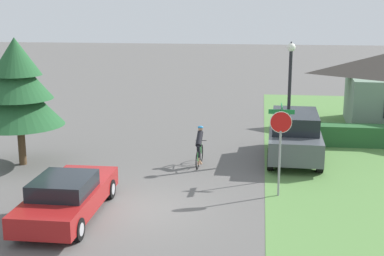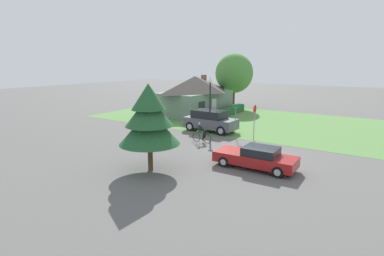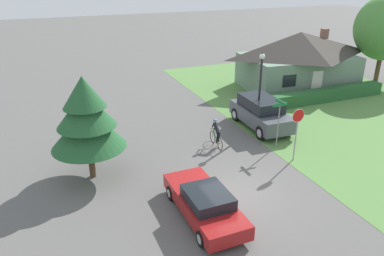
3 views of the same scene
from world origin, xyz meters
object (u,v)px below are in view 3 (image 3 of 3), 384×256
stop_sign (297,125)px  sedan_left_lane (205,203)px  cyclist (216,134)px  parked_suv_right (261,113)px  street_lamp (260,81)px  cottage_house (298,59)px  conifer_tall_near (86,118)px  street_name_sign (279,115)px

stop_sign → sedan_left_lane: bearing=22.6°
sedan_left_lane → stop_sign: stop_sign is taller
cyclist → parked_suv_right: bearing=-67.5°
parked_suv_right → stop_sign: bearing=172.2°
cyclist → street_lamp: size_ratio=0.36×
cottage_house → parked_suv_right: 9.85m
cottage_house → stop_sign: (-8.15, -10.74, -0.34)m
stop_sign → conifer_tall_near: bearing=-13.3°
parked_suv_right → street_lamp: size_ratio=1.00×
conifer_tall_near → street_lamp: bearing=11.0°
cottage_house → cyclist: cottage_house is taller
parked_suv_right → conifer_tall_near: size_ratio=0.96×
sedan_left_lane → conifer_tall_near: (-3.63, 4.88, 2.38)m
street_name_sign → stop_sign: bearing=-92.6°
street_lamp → parked_suv_right: bearing=21.6°
cyclist → conifer_tall_near: size_ratio=0.35×
sedan_left_lane → conifer_tall_near: conifer_tall_near is taller
cottage_house → parked_suv_right: size_ratio=2.07×
sedan_left_lane → conifer_tall_near: bearing=36.1°
sedan_left_lane → cyclist: (3.24, 5.63, 0.10)m
street_lamp → sedan_left_lane: bearing=-134.0°
cottage_house → parked_suv_right: bearing=-135.2°
sedan_left_lane → cottage_house: bearing=-47.6°
cottage_house → street_lamp: street_lamp is taller
street_name_sign → conifer_tall_near: conifer_tall_near is taller
conifer_tall_near → street_name_sign: bearing=-3.7°
cottage_house → street_name_sign: (-8.07, -9.09, -0.45)m
sedan_left_lane → parked_suv_right: 9.85m
stop_sign → parked_suv_right: bearing=-99.7°
sedan_left_lane → street_name_sign: bearing=-56.4°
cyclist → stop_sign: stop_sign is taller
cottage_house → cyclist: (-11.10, -7.70, -1.59)m
cyclist → stop_sign: bearing=-133.6°
sedan_left_lane → conifer_tall_near: size_ratio=0.96×
stop_sign → street_name_sign: bearing=-92.7°
parked_suv_right → street_lamp: (-0.28, -0.11, 2.05)m
parked_suv_right → stop_sign: (-0.74, -4.39, 1.01)m
stop_sign → conifer_tall_near: (-9.83, 2.28, 1.02)m
sedan_left_lane → cyclist: bearing=-30.4°
cyclist → stop_sign: size_ratio=0.61×
street_lamp → conifer_tall_near: conifer_tall_near is taller
cyclist → street_lamp: bearing=-67.7°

